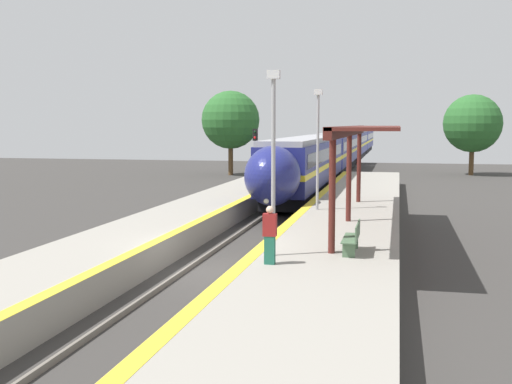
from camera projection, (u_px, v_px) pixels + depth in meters
The scene contains 14 objects.
ground_plane at pixel (209, 272), 20.39m from camera, with size 120.00×120.00×0.00m, color #383533.
rail_left at pixel (187, 269), 20.54m from camera, with size 0.08×90.00×0.15m, color slate.
rail_right at pixel (231, 271), 20.23m from camera, with size 0.08×90.00×0.15m, color slate.
train at pixel (345, 147), 71.17m from camera, with size 2.75×87.83×3.85m.
platform_right at pixel (326, 264), 19.54m from camera, with size 4.34×64.00×0.94m.
platform_left at pixel (113, 254), 21.05m from camera, with size 3.42×64.00×0.94m.
platform_bench at pixel (354, 237), 18.78m from camera, with size 0.44×1.79×0.89m.
person_waiting at pixel (270, 234), 17.26m from camera, with size 0.36×0.22×1.59m.
railway_signal at pixel (255, 158), 38.08m from camera, with size 0.28×0.28×4.42m.
lamppost_near at pixel (273, 151), 18.18m from camera, with size 0.36×0.20×5.27m.
lamppost_mid at pixel (318, 141), 28.09m from camera, with size 0.36×0.20×5.27m.
station_canopy at pixel (365, 133), 24.51m from camera, with size 2.02×15.73×3.70m.
background_tree_left at pixel (231, 120), 58.68m from camera, with size 5.31×5.31×7.73m.
background_tree_right at pixel (473, 124), 58.60m from camera, with size 5.30×5.30×7.40m.
Camera 1 is at (5.82, -19.20, 4.71)m, focal length 45.00 mm.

